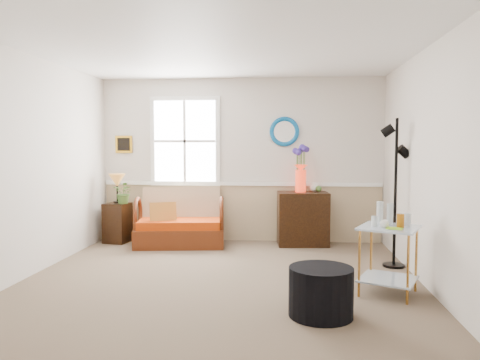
# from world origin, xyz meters

# --- Properties ---
(floor) EXTENTS (4.50, 5.00, 0.01)m
(floor) POSITION_xyz_m (0.00, 0.00, 0.00)
(floor) COLOR #6E5E4A
(floor) RESTS_ON ground
(ceiling) EXTENTS (4.50, 5.00, 0.01)m
(ceiling) POSITION_xyz_m (0.00, 0.00, 2.60)
(ceiling) COLOR white
(ceiling) RESTS_ON walls
(walls) EXTENTS (4.51, 5.01, 2.60)m
(walls) POSITION_xyz_m (0.00, 0.00, 1.30)
(walls) COLOR silver
(walls) RESTS_ON floor
(wainscot) EXTENTS (4.46, 0.02, 0.90)m
(wainscot) POSITION_xyz_m (0.00, 2.48, 0.45)
(wainscot) COLOR tan
(wainscot) RESTS_ON walls
(chair_rail) EXTENTS (4.46, 0.04, 0.06)m
(chair_rail) POSITION_xyz_m (0.00, 2.47, 0.92)
(chair_rail) COLOR white
(chair_rail) RESTS_ON walls
(window) EXTENTS (1.14, 0.06, 1.44)m
(window) POSITION_xyz_m (-0.90, 2.47, 1.60)
(window) COLOR white
(window) RESTS_ON walls
(picture) EXTENTS (0.28, 0.03, 0.28)m
(picture) POSITION_xyz_m (-1.92, 2.48, 1.55)
(picture) COLOR #B4811A
(picture) RESTS_ON walls
(mirror) EXTENTS (0.47, 0.07, 0.47)m
(mirror) POSITION_xyz_m (0.70, 2.48, 1.75)
(mirror) COLOR #0B749A
(mirror) RESTS_ON walls
(loveseat) EXTENTS (1.42, 0.93, 0.87)m
(loveseat) POSITION_xyz_m (-0.88, 1.99, 0.43)
(loveseat) COLOR #622A11
(loveseat) RESTS_ON floor
(throw_pillow) EXTENTS (0.40, 0.24, 0.39)m
(throw_pillow) POSITION_xyz_m (-1.11, 1.86, 0.48)
(throw_pillow) COLOR #BD5517
(throw_pillow) RESTS_ON loveseat
(lamp_stand) EXTENTS (0.41, 0.41, 0.62)m
(lamp_stand) POSITION_xyz_m (-1.92, 2.12, 0.31)
(lamp_stand) COLOR black
(lamp_stand) RESTS_ON floor
(table_lamp) EXTENTS (0.30, 0.30, 0.47)m
(table_lamp) POSITION_xyz_m (-1.90, 2.08, 0.86)
(table_lamp) COLOR #C4782C
(table_lamp) RESTS_ON lamp_stand
(potted_plant) EXTENTS (0.40, 0.42, 0.27)m
(potted_plant) POSITION_xyz_m (-1.78, 2.06, 0.76)
(potted_plant) COLOR #456C2B
(potted_plant) RESTS_ON lamp_stand
(cabinet) EXTENTS (0.81, 0.56, 0.82)m
(cabinet) POSITION_xyz_m (0.99, 2.22, 0.41)
(cabinet) COLOR black
(cabinet) RESTS_ON floor
(flower_vase) EXTENTS (0.22, 0.22, 0.71)m
(flower_vase) POSITION_xyz_m (0.96, 2.25, 1.17)
(flower_vase) COLOR red
(flower_vase) RESTS_ON cabinet
(side_table) EXTENTS (0.73, 0.73, 0.70)m
(side_table) POSITION_xyz_m (1.79, -0.11, 0.35)
(side_table) COLOR #B37930
(side_table) RESTS_ON floor
(tabletop_items) EXTENTS (0.50, 0.50, 0.24)m
(tabletop_items) POSITION_xyz_m (1.81, -0.07, 0.82)
(tabletop_items) COLOR silver
(tabletop_items) RESTS_ON side_table
(floor_lamp) EXTENTS (0.33, 0.33, 1.87)m
(floor_lamp) POSITION_xyz_m (2.10, 1.02, 0.94)
(floor_lamp) COLOR black
(floor_lamp) RESTS_ON floor
(ottoman) EXTENTS (0.76, 0.76, 0.45)m
(ottoman) POSITION_xyz_m (1.06, -0.81, 0.22)
(ottoman) COLOR black
(ottoman) RESTS_ON floor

